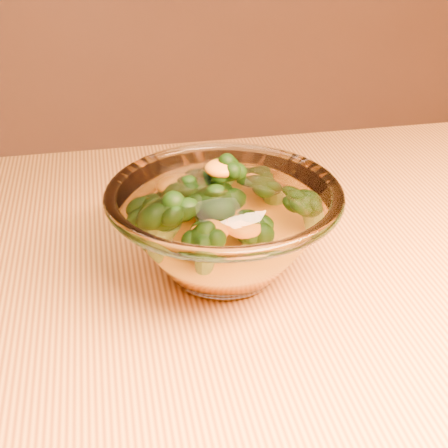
% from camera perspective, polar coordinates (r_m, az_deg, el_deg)
% --- Properties ---
extents(table, '(1.20, 0.80, 0.75)m').
position_cam_1_polar(table, '(0.55, 9.74, -18.09)').
color(table, gold).
rests_on(table, ground).
extents(glass_bowl, '(0.20, 0.20, 0.09)m').
position_cam_1_polar(glass_bowl, '(0.52, 0.00, -0.40)').
color(glass_bowl, white).
rests_on(glass_bowl, table).
extents(cheese_sauce, '(0.11, 0.11, 0.03)m').
position_cam_1_polar(cheese_sauce, '(0.53, 0.00, -2.10)').
color(cheese_sauce, '#F6A814').
rests_on(cheese_sauce, glass_bowl).
extents(broccoli_heap, '(0.15, 0.12, 0.07)m').
position_cam_1_polar(broccoli_heap, '(0.52, -0.98, 1.17)').
color(broccoli_heap, black).
rests_on(broccoli_heap, cheese_sauce).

